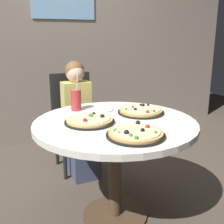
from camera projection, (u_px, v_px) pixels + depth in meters
ground_plane at (115, 216)px, 2.11m from camera, size 8.00×8.00×0.00m
wall_with_window at (48, 22)px, 3.31m from camera, size 5.20×0.14×2.90m
dining_table at (115, 136)px, 1.94m from camera, size 1.11×1.11×0.75m
chair_wooden at (74, 116)px, 2.80m from camera, size 0.41×0.41×0.95m
diner_child at (79, 126)px, 2.65m from camera, size 0.27×0.42×1.08m
pizza_veggie at (90, 120)px, 1.87m from camera, size 0.34×0.34×0.05m
pizza_cheese at (136, 134)px, 1.62m from camera, size 0.35×0.35×0.05m
pizza_pepperoni at (141, 111)px, 2.09m from camera, size 0.35×0.35×0.05m
soda_cup at (76, 100)px, 2.16m from camera, size 0.08×0.08×0.31m
plate_small at (102, 110)px, 2.17m from camera, size 0.18×0.18×0.01m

